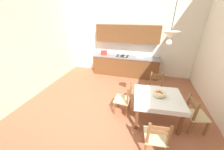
{
  "coord_description": "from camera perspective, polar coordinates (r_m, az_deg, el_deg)",
  "views": [
    {
      "loc": [
        0.8,
        -2.76,
        2.61
      ],
      "look_at": [
        -0.0,
        0.17,
        1.14
      ],
      "focal_mm": 20.3,
      "sensor_mm": 36.0,
      "label": 1
    }
  ],
  "objects": [
    {
      "name": "pendant_lamp",
      "position": [
        2.74,
        24.77,
        15.86
      ],
      "size": [
        0.32,
        0.32,
        0.81
      ],
      "color": "black"
    },
    {
      "name": "dining_table",
      "position": [
        3.48,
        19.82,
        -10.82
      ],
      "size": [
        1.26,
        1.1,
        0.75
      ],
      "color": "brown",
      "rests_on": "ground_plane"
    },
    {
      "name": "dining_chair_kitchen_side",
      "position": [
        4.34,
        19.02,
        -5.59
      ],
      "size": [
        0.43,
        0.43,
        0.93
      ],
      "color": "#D1BC89",
      "rests_on": "ground_plane"
    },
    {
      "name": "wall_left",
      "position": [
        4.6,
        -38.89,
        14.5
      ],
      "size": [
        0.12,
        6.47,
        4.26
      ],
      "primitive_type": "cube",
      "color": "silver",
      "rests_on": "ground_plane"
    },
    {
      "name": "dining_chair_camera_side",
      "position": [
        2.88,
        18.99,
        -24.97
      ],
      "size": [
        0.47,
        0.47,
        0.93
      ],
      "color": "#D1BC89",
      "rests_on": "ground_plane"
    },
    {
      "name": "kitchen_cabinetry",
      "position": [
        5.76,
        6.2,
        8.09
      ],
      "size": [
        2.92,
        0.63,
        2.2
      ],
      "color": "brown",
      "rests_on": "ground_plane"
    },
    {
      "name": "fruit_bowl",
      "position": [
        3.4,
        20.47,
        -7.86
      ],
      "size": [
        0.3,
        0.3,
        0.12
      ],
      "color": "beige",
      "rests_on": "dining_table"
    },
    {
      "name": "dining_chair_tv_side",
      "position": [
        3.63,
        5.32,
        -10.88
      ],
      "size": [
        0.45,
        0.45,
        0.93
      ],
      "color": "#D1BC89",
      "rests_on": "ground_plane"
    },
    {
      "name": "wall_back",
      "position": [
        5.83,
        7.88,
        21.02
      ],
      "size": [
        6.19,
        0.12,
        4.26
      ],
      "primitive_type": "cube",
      "color": "silver",
      "rests_on": "ground_plane"
    },
    {
      "name": "dining_chair_window_side",
      "position": [
        3.72,
        33.39,
        -14.77
      ],
      "size": [
        0.5,
        0.5,
        0.93
      ],
      "color": "#D1BC89",
      "rests_on": "ground_plane"
    },
    {
      "name": "ground_plane",
      "position": [
        3.91,
        -0.66,
        -16.86
      ],
      "size": [
        6.19,
        6.47,
        0.1
      ],
      "primitive_type": "cube",
      "color": "#A86042"
    }
  ]
}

